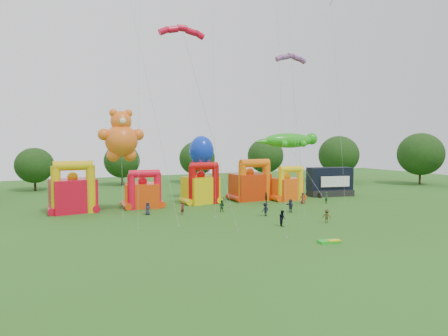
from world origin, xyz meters
name	(u,v)px	position (x,y,z in m)	size (l,w,h in m)	color
ground	(330,247)	(0.00, 0.00, 0.00)	(160.00, 160.00, 0.00)	#2E5A19
tree_ring	(317,179)	(-1.22, 0.63, 6.26)	(126.94, 129.08, 12.07)	#352314
bouncy_castle_0	(73,193)	(-20.49, 28.61, 2.69)	(6.25, 5.34, 7.11)	red
bouncy_castle_1	(143,193)	(-10.96, 28.47, 2.14)	(5.66, 4.95, 5.62)	#E6410C
bouncy_castle_2	(201,188)	(-1.75, 28.71, 2.46)	(5.69, 4.96, 6.47)	yellow
bouncy_castle_3	(251,184)	(6.89, 28.59, 2.57)	(5.88, 4.79, 6.81)	red
bouncy_castle_4	(287,187)	(12.33, 26.11, 2.18)	(5.33, 4.65, 5.69)	#FF530D
stage_trailer	(330,182)	(22.00, 27.20, 2.44)	(8.27, 4.36, 5.08)	black
teddy_bear_kite	(121,145)	(-14.51, 25.10, 9.15)	(6.10, 6.03, 14.09)	orange
gecko_kite	(301,161)	(15.28, 26.54, 6.27)	(12.47, 8.87, 11.22)	green
octopus_kite	(208,168)	(0.30, 31.17, 5.37)	(4.10, 9.14, 10.65)	#0C2FBF
parafoil_kites	(181,105)	(-8.89, 16.84, 14.05)	(26.11, 15.84, 32.16)	red
diamond_kites	(248,85)	(-0.78, 15.04, 16.61)	(27.85, 18.99, 42.35)	red
folded_kite_bundle	(329,241)	(0.79, 1.12, 0.14)	(2.14, 1.35, 0.31)	green
spectator_0	(148,209)	(-11.70, 22.53, 0.83)	(0.82, 0.53, 1.67)	#22253A
spectator_1	(182,208)	(-7.44, 20.87, 0.85)	(0.62, 0.41, 1.71)	maroon
spectator_2	(222,206)	(-1.94, 20.46, 0.83)	(0.80, 0.63, 1.65)	#173B24
spectator_3	(265,209)	(2.02, 15.44, 0.86)	(1.11, 0.64, 1.72)	black
spectator_4	(266,198)	(7.01, 23.74, 0.93)	(1.09, 0.45, 1.86)	#372816
spectator_5	(290,206)	(6.56, 16.42, 0.91)	(1.68, 0.54, 1.82)	#292C44
spectator_6	(303,198)	(12.34, 21.66, 0.90)	(0.88, 0.57, 1.80)	maroon
spectator_7	(327,198)	(16.03, 20.60, 0.89)	(0.65, 0.43, 1.79)	#1B4323
spectator_8	(282,218)	(0.76, 9.40, 0.92)	(0.89, 0.69, 1.83)	black
spectator_9	(327,216)	(6.56, 8.74, 0.80)	(1.04, 0.60, 1.61)	#3C3618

